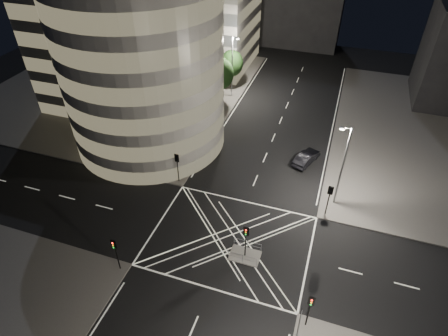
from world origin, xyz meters
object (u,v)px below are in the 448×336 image
(traffic_signal_nl, at_px, (115,249))
(central_island, at_px, (245,256))
(traffic_signal_nr, at_px, (310,306))
(traffic_signal_island, at_px, (246,236))
(street_lamp_left_far, at_px, (232,65))
(street_lamp_left_near, at_px, (188,121))
(traffic_signal_fr, at_px, (329,195))
(street_lamp_right_far, at_px, (342,165))
(sedan, at_px, (306,158))
(traffic_signal_fl, at_px, (177,163))

(traffic_signal_nl, bearing_deg, central_island, 26.14)
(traffic_signal_nr, height_order, traffic_signal_island, same)
(traffic_signal_island, xyz_separation_m, street_lamp_left_far, (-11.44, 31.50, 2.63))
(traffic_signal_island, bearing_deg, traffic_signal_nr, -37.93)
(street_lamp_left_near, height_order, street_lamp_left_far, same)
(traffic_signal_nl, xyz_separation_m, traffic_signal_island, (10.80, 5.30, 0.00))
(traffic_signal_fr, height_order, street_lamp_left_near, street_lamp_left_near)
(street_lamp_left_far, height_order, street_lamp_right_far, same)
(street_lamp_left_near, relative_size, street_lamp_left_far, 1.00)
(traffic_signal_nl, relative_size, sedan, 0.85)
(central_island, bearing_deg, sedan, 79.17)
(traffic_signal_nr, bearing_deg, traffic_signal_fl, 142.31)
(traffic_signal_island, distance_m, sedan, 17.60)
(traffic_signal_nl, distance_m, sedan, 26.59)
(traffic_signal_fr, xyz_separation_m, street_lamp_left_near, (-18.24, 5.20, 2.63))
(traffic_signal_nl, height_order, sedan, traffic_signal_nl)
(traffic_signal_fr, height_order, street_lamp_right_far, street_lamp_right_far)
(traffic_signal_nl, relative_size, street_lamp_right_far, 0.40)
(central_island, height_order, traffic_signal_nr, traffic_signal_nr)
(street_lamp_left_near, bearing_deg, street_lamp_left_far, 90.00)
(traffic_signal_nl, bearing_deg, traffic_signal_nr, 0.00)
(traffic_signal_nl, height_order, traffic_signal_island, same)
(traffic_signal_nr, relative_size, street_lamp_left_far, 0.40)
(traffic_signal_fl, xyz_separation_m, traffic_signal_fr, (17.60, 0.00, 0.00))
(street_lamp_left_near, relative_size, street_lamp_right_far, 1.00)
(traffic_signal_nr, xyz_separation_m, street_lamp_left_near, (-18.24, 18.80, 2.63))
(sedan, bearing_deg, traffic_signal_fl, 53.06)
(traffic_signal_fl, distance_m, traffic_signal_nl, 13.60)
(traffic_signal_fl, distance_m, street_lamp_right_far, 18.55)
(street_lamp_left_far, bearing_deg, traffic_signal_nl, -89.01)
(street_lamp_left_near, xyz_separation_m, street_lamp_left_far, (0.00, 18.00, 0.00))
(street_lamp_left_far, bearing_deg, traffic_signal_nr, -63.64)
(central_island, height_order, traffic_signal_fr, traffic_signal_fr)
(traffic_signal_fr, bearing_deg, traffic_signal_island, -129.33)
(traffic_signal_nl, height_order, street_lamp_left_far, street_lamp_left_far)
(central_island, bearing_deg, street_lamp_left_far, 109.95)
(central_island, xyz_separation_m, traffic_signal_nr, (6.80, -5.30, 2.84))
(traffic_signal_fl, distance_m, street_lamp_left_far, 23.36)
(traffic_signal_fr, relative_size, traffic_signal_island, 1.00)
(central_island, height_order, traffic_signal_fl, traffic_signal_fl)
(traffic_signal_nl, relative_size, street_lamp_left_near, 0.40)
(central_island, distance_m, sedan, 17.48)
(street_lamp_left_far, bearing_deg, street_lamp_left_near, -90.00)
(traffic_signal_nl, height_order, street_lamp_right_far, street_lamp_right_far)
(traffic_signal_fl, bearing_deg, traffic_signal_fr, 0.00)
(traffic_signal_nl, bearing_deg, traffic_signal_fr, 37.69)
(traffic_signal_fr, relative_size, traffic_signal_nr, 1.00)
(traffic_signal_island, distance_m, street_lamp_left_far, 33.61)
(traffic_signal_fr, relative_size, street_lamp_right_far, 0.40)
(central_island, height_order, street_lamp_left_near, street_lamp_left_near)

